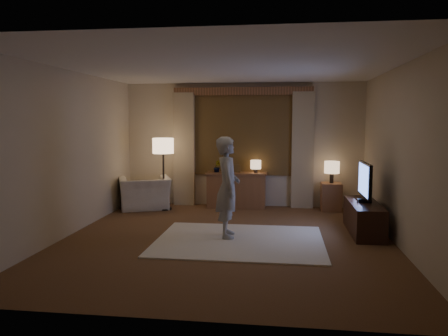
% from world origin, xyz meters
% --- Properties ---
extents(room, '(5.04, 5.54, 2.64)m').
position_xyz_m(room, '(0.00, 0.50, 1.33)').
color(room, brown).
rests_on(room, ground).
extents(rug, '(2.50, 2.00, 0.02)m').
position_xyz_m(rug, '(0.21, -0.07, 0.01)').
color(rug, silver).
rests_on(rug, floor).
extents(sideboard, '(1.20, 0.40, 0.70)m').
position_xyz_m(sideboard, '(-0.11, 2.50, 0.35)').
color(sideboard, brown).
rests_on(sideboard, floor).
extents(picture_frame, '(0.16, 0.02, 0.20)m').
position_xyz_m(picture_frame, '(-0.11, 2.50, 0.80)').
color(picture_frame, brown).
rests_on(picture_frame, sideboard).
extents(plant, '(0.17, 0.13, 0.30)m').
position_xyz_m(plant, '(-0.51, 2.50, 0.85)').
color(plant, '#999999').
rests_on(plant, sideboard).
extents(table_lamp_sideboard, '(0.22, 0.22, 0.30)m').
position_xyz_m(table_lamp_sideboard, '(0.29, 2.50, 0.90)').
color(table_lamp_sideboard, black).
rests_on(table_lamp_sideboard, sideboard).
extents(floor_lamp, '(0.43, 0.43, 1.46)m').
position_xyz_m(floor_lamp, '(-1.56, 2.10, 1.23)').
color(floor_lamp, black).
rests_on(floor_lamp, floor).
extents(armchair, '(1.27, 1.20, 0.66)m').
position_xyz_m(armchair, '(-1.97, 2.13, 0.33)').
color(armchair, '#F1E5C6').
rests_on(armchair, floor).
extents(side_table, '(0.40, 0.40, 0.56)m').
position_xyz_m(side_table, '(1.82, 2.45, 0.28)').
color(side_table, brown).
rests_on(side_table, floor).
extents(table_lamp_side, '(0.30, 0.30, 0.44)m').
position_xyz_m(table_lamp_side, '(1.82, 2.45, 0.87)').
color(table_lamp_side, black).
rests_on(table_lamp_side, side_table).
extents(tv_stand, '(0.45, 1.40, 0.50)m').
position_xyz_m(tv_stand, '(2.15, 0.68, 0.25)').
color(tv_stand, black).
rests_on(tv_stand, floor).
extents(tv, '(0.22, 0.89, 0.64)m').
position_xyz_m(tv, '(2.15, 0.68, 0.86)').
color(tv, black).
rests_on(tv, tv_stand).
extents(person, '(0.45, 0.61, 1.55)m').
position_xyz_m(person, '(0.00, 0.12, 0.79)').
color(person, '#B0A9A2').
rests_on(person, rug).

